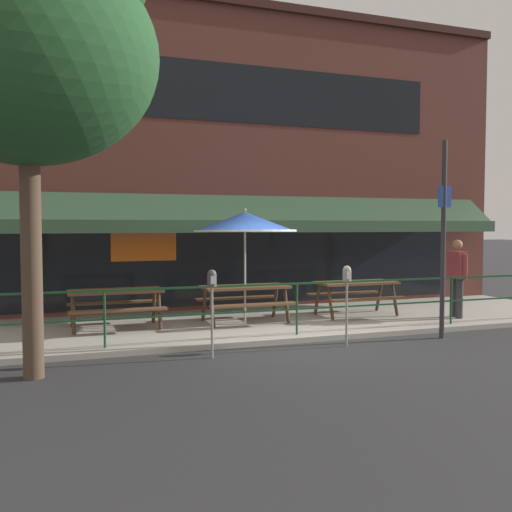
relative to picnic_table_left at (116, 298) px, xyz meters
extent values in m
plane|color=#2D2D30|center=(3.09, -2.05, -0.71)|extent=(120.00, 120.00, 0.00)
cube|color=#ADA89E|center=(3.09, -0.05, -0.66)|extent=(15.00, 4.00, 0.10)
cube|color=brown|center=(3.09, 2.20, 2.99)|extent=(15.00, 0.50, 7.38)
cube|color=black|center=(3.09, 1.94, 4.61)|extent=(10.50, 0.02, 1.40)
cube|color=#3A1E1A|center=(3.09, 2.14, 6.78)|extent=(15.00, 0.62, 0.20)
cube|color=black|center=(3.09, 1.93, 0.64)|extent=(12.00, 0.02, 2.30)
cube|color=orange|center=(0.84, 1.92, 0.94)|extent=(1.50, 0.02, 0.70)
cube|color=#335138|center=(3.09, 1.40, 1.79)|extent=(13.80, 0.92, 0.70)
cube|color=#335138|center=(3.09, 0.89, 1.39)|extent=(13.80, 0.08, 0.28)
cylinder|color=#194723|center=(-0.36, -1.75, -0.13)|extent=(0.04, 0.04, 0.95)
cylinder|color=#194723|center=(3.09, -1.75, -0.13)|extent=(0.04, 0.04, 0.95)
cylinder|color=#194723|center=(6.54, -1.75, -0.13)|extent=(0.04, 0.04, 0.95)
cube|color=#194723|center=(3.09, -1.75, 0.34)|extent=(13.80, 0.04, 0.04)
cube|color=#194723|center=(3.09, -1.75, -0.13)|extent=(13.80, 0.03, 0.03)
cube|color=brown|center=(0.00, 0.00, 0.13)|extent=(1.80, 0.80, 0.05)
cube|color=brown|center=(0.00, -0.58, -0.17)|extent=(1.80, 0.26, 0.04)
cube|color=brown|center=(0.00, 0.58, -0.17)|extent=(1.80, 0.26, 0.04)
cylinder|color=#48311E|center=(0.80, -0.32, -0.24)|extent=(0.07, 0.30, 0.73)
cylinder|color=#48311E|center=(0.80, 0.32, -0.24)|extent=(0.07, 0.30, 0.73)
cylinder|color=#48311E|center=(-0.80, -0.32, -0.24)|extent=(0.07, 0.30, 0.73)
cylinder|color=#48311E|center=(-0.80, 0.32, -0.24)|extent=(0.07, 0.30, 0.73)
cube|color=brown|center=(2.62, -0.14, 0.13)|extent=(1.80, 0.80, 0.05)
cube|color=brown|center=(2.62, -0.72, -0.17)|extent=(1.80, 0.26, 0.04)
cube|color=brown|center=(2.62, 0.44, -0.17)|extent=(1.80, 0.26, 0.04)
cylinder|color=#48311E|center=(3.42, -0.46, -0.24)|extent=(0.07, 0.30, 0.73)
cylinder|color=#48311E|center=(3.42, 0.18, -0.24)|extent=(0.07, 0.30, 0.73)
cylinder|color=#48311E|center=(1.82, -0.46, -0.24)|extent=(0.07, 0.30, 0.73)
cylinder|color=#48311E|center=(1.82, 0.18, -0.24)|extent=(0.07, 0.30, 0.73)
cube|color=brown|center=(5.25, -0.14, 0.13)|extent=(1.80, 0.80, 0.05)
cube|color=brown|center=(5.25, -0.72, -0.17)|extent=(1.80, 0.26, 0.04)
cube|color=brown|center=(5.25, 0.44, -0.17)|extent=(1.80, 0.26, 0.04)
cylinder|color=#48311E|center=(6.05, -0.46, -0.24)|extent=(0.07, 0.30, 0.73)
cylinder|color=#48311E|center=(6.05, 0.18, -0.24)|extent=(0.07, 0.30, 0.73)
cylinder|color=#48311E|center=(4.45, -0.46, -0.24)|extent=(0.07, 0.30, 0.73)
cylinder|color=#48311E|center=(4.45, 0.18, -0.24)|extent=(0.07, 0.30, 0.73)
cylinder|color=#B7B2A8|center=(2.62, -0.13, 0.54)|extent=(0.04, 0.04, 2.30)
cone|color=#2D56B7|center=(2.62, -0.13, 1.49)|extent=(2.10, 2.11, 0.43)
cylinder|color=white|center=(2.62, -0.13, 1.30)|extent=(2.14, 2.14, 0.07)
sphere|color=#B7B2A8|center=(2.62, -0.13, 1.73)|extent=(0.07, 0.07, 0.07)
cylinder|color=#333338|center=(7.19, -1.02, -0.18)|extent=(0.15, 0.15, 0.86)
cylinder|color=#333338|center=(7.19, -1.22, -0.18)|extent=(0.15, 0.15, 0.86)
cube|color=maroon|center=(7.19, -1.12, 0.55)|extent=(0.24, 0.40, 0.60)
cylinder|color=maroon|center=(7.19, -0.86, 0.52)|extent=(0.10, 0.10, 0.54)
cylinder|color=maroon|center=(7.19, -1.38, 0.52)|extent=(0.10, 0.10, 0.54)
sphere|color=#9E7051|center=(7.19, -1.12, 0.99)|extent=(0.22, 0.22, 0.22)
cylinder|color=gray|center=(1.24, -2.62, -0.13)|extent=(0.04, 0.04, 1.15)
cylinder|color=#4C4C51|center=(1.24, -2.62, 0.54)|extent=(0.15, 0.15, 0.20)
sphere|color=#4C4C51|center=(1.24, -2.62, 0.64)|extent=(0.14, 0.14, 0.14)
cube|color=silver|center=(1.24, -2.70, 0.55)|extent=(0.08, 0.01, 0.13)
cylinder|color=gray|center=(3.69, -2.56, -0.13)|extent=(0.04, 0.04, 1.15)
cylinder|color=gray|center=(3.69, -2.56, 0.54)|extent=(0.15, 0.15, 0.20)
sphere|color=gray|center=(3.69, -2.56, 0.64)|extent=(0.14, 0.14, 0.14)
cube|color=silver|center=(3.69, -2.64, 0.55)|extent=(0.08, 0.01, 0.13)
cylinder|color=#2D2D33|center=(5.74, -2.50, 1.14)|extent=(0.09, 0.09, 3.69)
cube|color=blue|center=(5.74, -2.52, 1.95)|extent=(0.28, 0.02, 0.40)
cylinder|color=brown|center=(-1.42, -2.95, 0.94)|extent=(0.28, 0.28, 3.29)
ellipsoid|color=#235128|center=(-1.42, -2.95, 3.73)|extent=(3.54, 3.19, 3.01)
camera|label=1|loc=(-1.13, -11.35, 1.41)|focal=40.00mm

